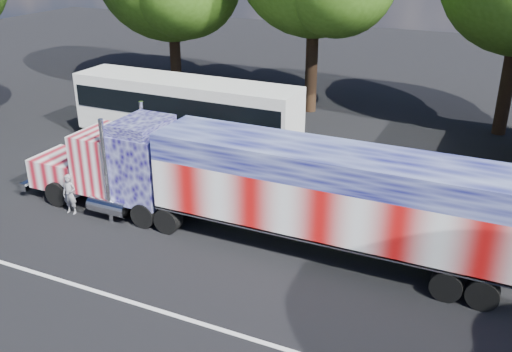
% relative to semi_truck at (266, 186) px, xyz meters
% --- Properties ---
extents(ground, '(100.00, 100.00, 0.00)m').
position_rel_semi_truck_xyz_m(ground, '(-0.82, -2.04, -2.06)').
color(ground, black).
extents(lane_markings, '(30.00, 2.67, 0.01)m').
position_rel_semi_truck_xyz_m(lane_markings, '(0.89, -5.81, -2.05)').
color(lane_markings, silver).
rests_on(lane_markings, ground).
extents(semi_truck, '(18.77, 2.96, 4.00)m').
position_rel_semi_truck_xyz_m(semi_truck, '(0.00, 0.00, 0.00)').
color(semi_truck, black).
rests_on(semi_truck, ground).
extents(coach_bus, '(11.60, 2.70, 3.37)m').
position_rel_semi_truck_xyz_m(coach_bus, '(-7.41, 6.96, -0.31)').
color(coach_bus, silver).
rests_on(coach_bus, ground).
extents(woman, '(0.61, 0.42, 1.59)m').
position_rel_semi_truck_xyz_m(woman, '(-7.59, -1.29, -1.27)').
color(woman, slate).
rests_on(woman, ground).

